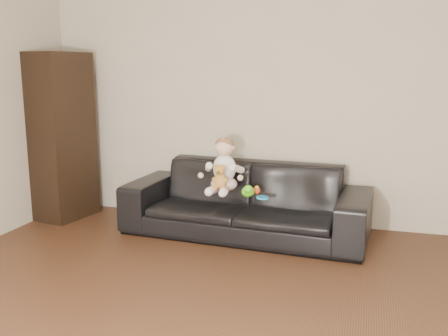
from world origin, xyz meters
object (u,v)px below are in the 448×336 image
(teddy_bear, at_px, (220,177))
(baby, at_px, (224,168))
(cabinet, at_px, (61,137))
(toy_green, at_px, (248,192))
(sofa, at_px, (245,200))
(toy_blue_disc, at_px, (262,198))
(toy_rattle, at_px, (257,191))

(teddy_bear, bearing_deg, baby, 90.99)
(cabinet, bearing_deg, toy_green, 2.83)
(sofa, height_order, toy_green, sofa)
(baby, relative_size, toy_blue_disc, 4.48)
(sofa, relative_size, cabinet, 1.32)
(toy_blue_disc, bearing_deg, toy_green, 173.30)
(toy_rattle, bearing_deg, teddy_bear, -157.20)
(baby, xyz_separation_m, toy_blue_disc, (0.41, -0.16, -0.22))
(sofa, xyz_separation_m, baby, (-0.18, -0.12, 0.33))
(teddy_bear, bearing_deg, toy_green, 0.14)
(baby, bearing_deg, toy_rattle, -4.76)
(cabinet, bearing_deg, toy_rattle, 6.16)
(teddy_bear, relative_size, toy_green, 1.56)
(sofa, bearing_deg, teddy_bear, -117.89)
(toy_rattle, bearing_deg, sofa, 133.88)
(toy_rattle, distance_m, toy_blue_disc, 0.16)
(cabinet, relative_size, toy_blue_disc, 15.39)
(sofa, bearing_deg, baby, -141.78)
(sofa, bearing_deg, toy_rattle, -42.33)
(cabinet, distance_m, baby, 1.85)
(toy_blue_disc, bearing_deg, toy_rattle, 121.45)
(cabinet, relative_size, toy_rattle, 25.48)
(teddy_bear, relative_size, toy_blue_disc, 1.95)
(teddy_bear, height_order, toy_blue_disc, teddy_bear)
(toy_blue_disc, bearing_deg, sofa, 128.45)
(toy_green, relative_size, toy_blue_disc, 1.25)
(sofa, height_order, baby, baby)
(cabinet, bearing_deg, toy_blue_disc, 2.92)
(cabinet, xyz_separation_m, toy_green, (2.10, -0.30, -0.38))
(baby, relative_size, toy_rattle, 7.42)
(sofa, height_order, teddy_bear, teddy_bear)
(cabinet, xyz_separation_m, toy_rattle, (2.15, -0.18, -0.39))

